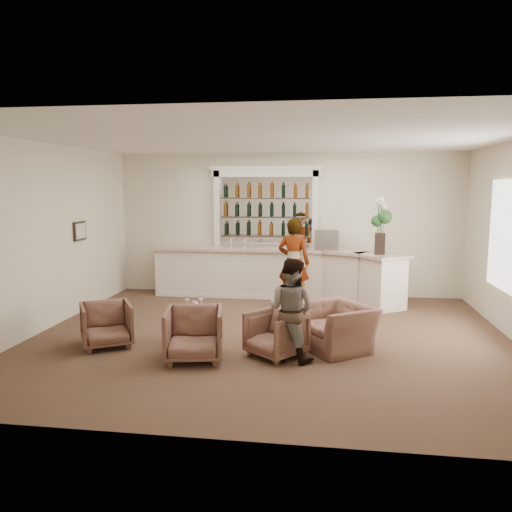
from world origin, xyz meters
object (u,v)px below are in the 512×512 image
Objects in this scene: bar_counter at (278,273)px; armchair_right at (276,334)px; guest at (291,310)px; espresso_machine at (327,239)px; flower_vase at (380,222)px; armchair_center at (194,334)px; cocktail_table at (194,327)px; armchair_far at (336,327)px; armchair_left at (106,324)px; sommelier at (294,263)px.

bar_counter is 7.64× the size of armchair_right.
guest is 4.08m from espresso_machine.
flower_vase reaches higher than guest.
espresso_machine reaches higher than armchair_center.
flower_vase reaches higher than cocktail_table.
bar_counter is at bearing 163.84° from armchair_far.
armchair_left is (-1.33, -0.40, 0.10)m from cocktail_table.
espresso_machine reaches higher than armchair_right.
bar_counter is at bearing 67.98° from armchair_center.
armchair_center reaches higher than armchair_right.
armchair_right is (2.73, -0.10, -0.01)m from armchair_left.
bar_counter is 1.36m from espresso_machine.
bar_counter is 4.32m from armchair_center.
armchair_left is (-2.77, -3.10, -0.59)m from sommelier.
flower_vase is (2.17, -0.63, 1.23)m from bar_counter.
flower_vase is at bearing 41.13° from cocktail_table.
armchair_far is 3.57m from espresso_machine.
sommelier is 2.43× the size of armchair_left.
bar_counter reaches higher than cocktail_table.
sommelier is at bearing 161.16° from armchair_far.
espresso_machine is at bearing 57.81° from cocktail_table.
bar_counter is 2.57m from flower_vase.
bar_counter is at bearing 163.96° from flower_vase.
cocktail_table is at bearing -160.10° from armchair_right.
sommelier reaches higher than armchair_right.
bar_counter is 11.04× the size of espresso_machine.
cocktail_table is at bearing 75.10° from sommelier.
armchair_left is 0.91× the size of armchair_center.
armchair_right is 1.44× the size of espresso_machine.
bar_counter is at bearing 27.31° from armchair_left.
bar_counter is 4.50m from armchair_left.
armchair_center is 1.64× the size of espresso_machine.
armchair_far is 0.93× the size of flower_vase.
guest is 3.91m from flower_vase.
armchair_left is at bearing 19.10° from guest.
guest is 2.02× the size of armchair_right.
sommelier is at bearing 17.19° from armchair_left.
espresso_machine reaches higher than armchair_left.
sommelier reaches higher than cocktail_table.
sommelier reaches higher than bar_counter.
flower_vase reaches higher than armchair_far.
sommelier is 2.52× the size of armchair_right.
bar_counter is at bearing -58.49° from guest.
flower_vase is at bearing 39.25° from armchair_center.
guest is 2.99m from armchair_left.
armchair_center is at bearing -129.67° from flower_vase.
armchair_center is at bearing -100.94° from bar_counter.
armchair_center reaches higher than cocktail_table.
sommelier reaches higher than armchair_left.
armchair_center is at bearing -111.11° from espresso_machine.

